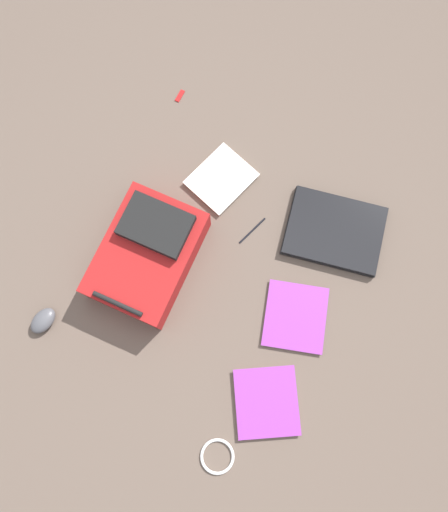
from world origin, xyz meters
TOP-DOWN VIEW (x-y plane):
  - ground_plane at (0.00, 0.00)m, footprint 3.67×3.67m
  - backpack at (0.22, 0.10)m, footprint 0.37×0.47m
  - laptop at (-0.28, -0.35)m, footprint 0.42×0.37m
  - book_red at (-0.40, 0.29)m, footprint 0.31×0.31m
  - book_manual at (-0.33, -0.01)m, footprint 0.29×0.30m
  - book_comic at (0.18, -0.29)m, footprint 0.22×0.25m
  - computer_mouse at (0.39, 0.50)m, footprint 0.08×0.11m
  - cable_coil at (-0.36, 0.53)m, footprint 0.11×0.11m
  - pen_black at (-0.03, -0.19)m, footprint 0.03×0.13m
  - usb_stick at (0.51, -0.49)m, footprint 0.03×0.06m

SIDE VIEW (x-z plane):
  - ground_plane at x=0.00m, z-range 0.00..0.00m
  - pen_black at x=-0.03m, z-range 0.00..0.01m
  - usb_stick at x=0.51m, z-range 0.00..0.01m
  - cable_coil at x=-0.36m, z-range 0.00..0.01m
  - book_manual at x=-0.33m, z-range 0.00..0.01m
  - book_red at x=-0.40m, z-range 0.00..0.02m
  - book_comic at x=0.18m, z-range 0.00..0.02m
  - laptop at x=-0.28m, z-range 0.00..0.03m
  - computer_mouse at x=0.39m, z-range 0.00..0.04m
  - backpack at x=0.22m, z-range -0.01..0.15m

